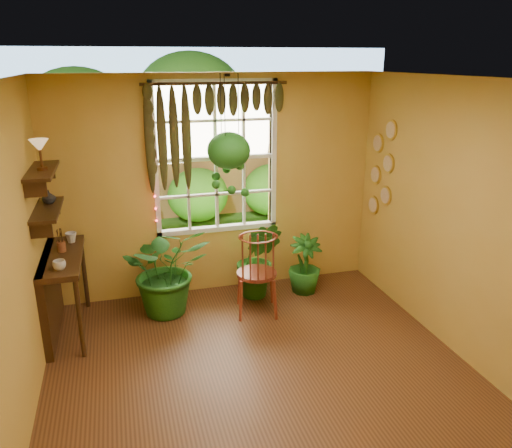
{
  "coord_description": "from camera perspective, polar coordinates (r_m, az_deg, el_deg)",
  "views": [
    {
      "loc": [
        -1.15,
        -3.61,
        2.86
      ],
      "look_at": [
        0.19,
        1.15,
        1.2
      ],
      "focal_mm": 35.0,
      "sensor_mm": 36.0,
      "label": 1
    }
  ],
  "objects": [
    {
      "name": "wall_back",
      "position": [
        6.16,
        -4.49,
        4.26
      ],
      "size": [
        4.0,
        0.0,
        4.0
      ],
      "primitive_type": "plane",
      "rotation": [
        1.57,
        0.0,
        0.0
      ],
      "color": "gold",
      "rests_on": "floor"
    },
    {
      "name": "floor",
      "position": [
        4.74,
        1.66,
        -18.55
      ],
      "size": [
        4.5,
        4.5,
        0.0
      ],
      "primitive_type": "plane",
      "color": "brown",
      "rests_on": "ground"
    },
    {
      "name": "wall_left",
      "position": [
        4.0,
        -26.79,
        -5.75
      ],
      "size": [
        0.0,
        4.5,
        4.5
      ],
      "primitive_type": "plane",
      "rotation": [
        1.57,
        0.0,
        1.57
      ],
      "color": "gold",
      "rests_on": "floor"
    },
    {
      "name": "potted_plant_right",
      "position": [
        6.35,
        5.59,
        -4.63
      ],
      "size": [
        0.42,
        0.42,
        0.75
      ],
      "primitive_type": "imported",
      "rotation": [
        0.0,
        0.0,
        0.0
      ],
      "color": "#144D15",
      "rests_on": "floor"
    },
    {
      "name": "shelf_lower",
      "position": [
        5.46,
        -22.75,
        1.52
      ],
      "size": [
        0.25,
        0.9,
        0.04
      ],
      "primitive_type": "cube",
      "color": "#3C2310",
      "rests_on": "wall_left"
    },
    {
      "name": "string_lights",
      "position": [
        5.92,
        -11.76,
        7.31
      ],
      "size": [
        0.03,
        0.03,
        1.54
      ],
      "primitive_type": null,
      "color": "#FF2633",
      "rests_on": "window"
    },
    {
      "name": "backyard",
      "position": [
        10.69,
        -8.23,
        9.82
      ],
      "size": [
        14.0,
        10.0,
        12.0
      ],
      "color": "#1E4F16",
      "rests_on": "ground"
    },
    {
      "name": "cup_a",
      "position": [
        5.21,
        -21.56,
        -4.39
      ],
      "size": [
        0.16,
        0.16,
        0.1
      ],
      "primitive_type": "imported",
      "rotation": [
        0.0,
        0.0,
        -0.34
      ],
      "color": "silver",
      "rests_on": "counter_ledge"
    },
    {
      "name": "valance_vine",
      "position": [
        5.9,
        -5.37,
        12.75
      ],
      "size": [
        1.7,
        0.12,
        1.1
      ],
      "color": "#3C2310",
      "rests_on": "window"
    },
    {
      "name": "potted_plant_left",
      "position": [
        5.85,
        -10.11,
        -5.09
      ],
      "size": [
        1.01,
        0.88,
        1.09
      ],
      "primitive_type": "imported",
      "rotation": [
        0.0,
        0.0,
        0.03
      ],
      "color": "#144D15",
      "rests_on": "floor"
    },
    {
      "name": "shelf_upper",
      "position": [
        5.36,
        -23.27,
        5.61
      ],
      "size": [
        0.25,
        0.9,
        0.04
      ],
      "primitive_type": "cube",
      "color": "#3C2310",
      "rests_on": "wall_left"
    },
    {
      "name": "window",
      "position": [
        6.11,
        -4.63,
        7.51
      ],
      "size": [
        1.52,
        0.1,
        1.86
      ],
      "color": "white",
      "rests_on": "wall_back"
    },
    {
      "name": "tiffany_lamp",
      "position": [
        5.26,
        -23.51,
        8.04
      ],
      "size": [
        0.18,
        0.18,
        0.3
      ],
      "color": "#5A3319",
      "rests_on": "shelf_upper"
    },
    {
      "name": "potted_plant_mid",
      "position": [
        6.15,
        0.31,
        -4.06
      ],
      "size": [
        0.68,
        0.63,
        1.0
      ],
      "primitive_type": "imported",
      "rotation": [
        0.0,
        0.0,
        -0.41
      ],
      "color": "#144D15",
      "rests_on": "floor"
    },
    {
      "name": "windsor_chair",
      "position": [
        5.81,
        0.11,
        -6.96
      ],
      "size": [
        0.55,
        0.57,
        1.25
      ],
      "rotation": [
        0.0,
        0.0,
        -0.2
      ],
      "color": "brown",
      "rests_on": "floor"
    },
    {
      "name": "brush_jar",
      "position": [
        5.65,
        -21.43,
        -1.74
      ],
      "size": [
        0.09,
        0.09,
        0.33
      ],
      "color": "brown",
      "rests_on": "counter_ledge"
    },
    {
      "name": "ceiling",
      "position": [
        3.79,
        2.05,
        16.1
      ],
      "size": [
        4.5,
        4.5,
        0.0
      ],
      "primitive_type": "plane",
      "rotation": [
        3.14,
        0.0,
        0.0
      ],
      "color": "white",
      "rests_on": "wall_back"
    },
    {
      "name": "shelf_vase",
      "position": [
        5.6,
        -22.62,
        2.89
      ],
      "size": [
        0.16,
        0.16,
        0.14
      ],
      "primitive_type": "imported",
      "rotation": [
        0.0,
        0.0,
        0.25
      ],
      "color": "#B2AD99",
      "rests_on": "shelf_lower"
    },
    {
      "name": "hanging_basket",
      "position": [
        5.7,
        -3.13,
        8.23
      ],
      "size": [
        0.49,
        0.49,
        1.39
      ],
      "color": "black",
      "rests_on": "ceiling"
    },
    {
      "name": "counter_ledge",
      "position": [
        5.74,
        -22.04,
        -6.62
      ],
      "size": [
        0.4,
        1.2,
        0.9
      ],
      "color": "#3C2310",
      "rests_on": "floor"
    },
    {
      "name": "cup_b",
      "position": [
        5.92,
        -20.37,
        -1.46
      ],
      "size": [
        0.14,
        0.14,
        0.11
      ],
      "primitive_type": "imported",
      "rotation": [
        0.0,
        0.0,
        -0.17
      ],
      "color": "beige",
      "rests_on": "counter_ledge"
    },
    {
      "name": "wall_plates",
      "position": [
        6.38,
        14.15,
        6.09
      ],
      "size": [
        0.04,
        0.32,
        1.1
      ],
      "primitive_type": null,
      "color": "#FFECD0",
      "rests_on": "wall_right"
    },
    {
      "name": "wall_right",
      "position": [
        5.02,
        24.15,
        -0.65
      ],
      "size": [
        0.0,
        4.5,
        4.5
      ],
      "primitive_type": "plane",
      "rotation": [
        1.57,
        0.0,
        -1.57
      ],
      "color": "gold",
      "rests_on": "floor"
    }
  ]
}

